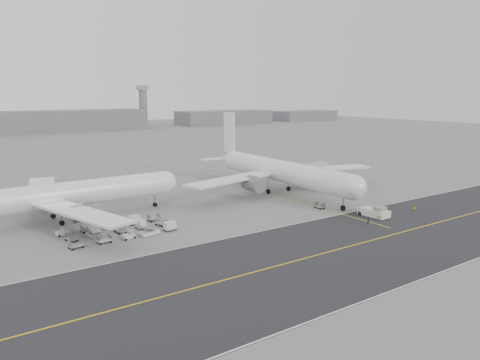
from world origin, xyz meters
TOP-DOWN VIEW (x-y plane):
  - ground at (0.00, 0.00)m, footprint 700.00×700.00m
  - taxiway at (5.02, -17.98)m, footprint 220.00×59.00m
  - horizon_buildings at (30.00, 260.00)m, footprint 520.00×28.00m
  - control_tower at (100.00, 265.00)m, footprint 7.00×7.00m
  - airliner_a at (-21.91, 26.91)m, footprint 54.27×53.64m
  - airliner_b at (33.31, 23.02)m, footprint 57.59×58.28m
  - pushback_tug at (34.13, -7.59)m, footprint 3.30×8.55m
  - jet_bridge at (45.37, 24.53)m, footprint 17.24×6.48m
  - gse_cluster at (-14.73, 12.31)m, footprint 26.98×18.99m
  - stray_dolly at (29.70, 4.27)m, footprint 1.50×2.37m
  - ground_crew_a at (28.37, -10.76)m, footprint 0.69×0.56m
  - ground_crew_b at (44.26, -10.09)m, footprint 1.11×1.01m

SIDE VIEW (x-z plane):
  - ground at x=0.00m, z-range 0.00..0.00m
  - horizon_buildings at x=30.00m, z-range -14.00..14.00m
  - gse_cluster at x=-14.73m, z-range -0.92..0.92m
  - stray_dolly at x=29.70m, z-range -0.72..0.72m
  - taxiway at x=5.02m, z-range -0.01..0.03m
  - ground_crew_a at x=28.37m, z-range 0.00..1.63m
  - ground_crew_b at x=44.26m, z-range 0.00..1.87m
  - pushback_tug at x=34.13m, z-range -0.22..2.22m
  - jet_bridge at x=45.37m, z-range 1.27..7.70m
  - airliner_a at x=-21.91m, z-range -3.96..14.75m
  - airliner_b at x=33.31m, z-range -4.26..15.83m
  - control_tower at x=100.00m, z-range 0.63..31.88m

